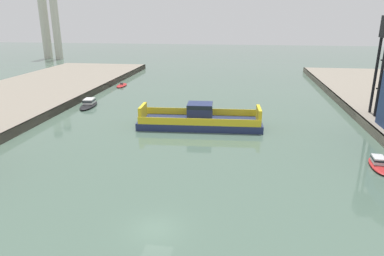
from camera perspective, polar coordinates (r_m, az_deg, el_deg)
ground_plane at (r=29.88m, az=-6.03°, el=-16.18°), size 400.00×400.00×0.00m
chain_ferry at (r=54.90m, az=1.30°, el=1.37°), size 19.57×7.15×3.80m
moored_boat_near_left at (r=89.70m, az=-11.44°, el=6.88°), size 2.32×5.81×0.92m
moored_boat_near_right at (r=70.66m, az=-16.55°, el=3.85°), size 3.34×7.67×1.42m
moored_boat_mid_left at (r=45.88m, az=28.22°, el=-5.14°), size 2.24×5.41×1.18m
smokestack_distant_a at (r=160.09m, az=-23.20°, el=17.05°), size 3.71×3.71×34.71m
smokestack_distant_b at (r=155.39m, az=-21.54°, el=16.54°), size 3.23×3.23×30.92m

